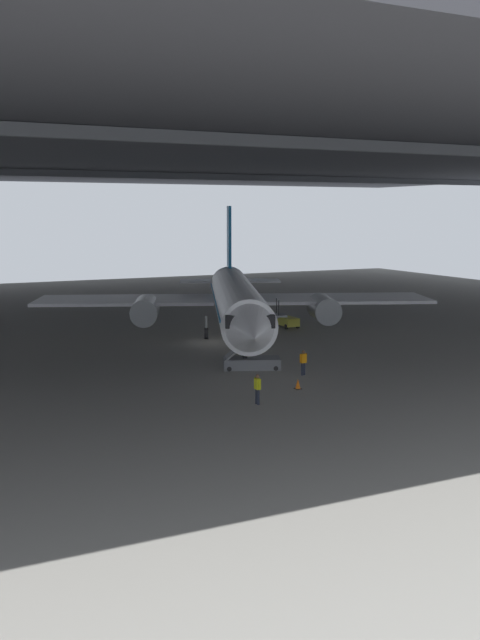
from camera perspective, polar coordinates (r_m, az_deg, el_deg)
The scene contains 8 objects.
ground_plane at distance 54.94m, azimuth -1.28°, elevation -1.79°, with size 110.00×110.00×0.00m, color gray.
hangar_structure at distance 67.00m, azimuth -6.37°, elevation 12.92°, with size 121.00×99.00×15.64m.
airplane_main at distance 54.21m, azimuth -0.29°, elevation 1.56°, with size 31.42×31.51×10.44m.
boarding_stairs at distance 45.65m, azimuth 1.02°, elevation -3.02°, with size 4.22×2.78×4.44m.
crew_worker_near_nose at distance 37.25m, azimuth 1.40°, elevation -5.38°, with size 0.24×0.55×1.60m.
crew_worker_by_stairs at distance 43.92m, azimuth 5.07°, elevation -3.29°, with size 0.54×0.27×1.56m.
traffic_cone_orange at distance 40.66m, azimuth 4.64°, elevation -5.11°, with size 0.36×0.36×0.60m.
baggage_tug at distance 61.96m, azimuth 3.82°, elevation -0.12°, with size 1.30×2.21×0.90m.
Camera 1 is at (-22.14, -49.29, 9.91)m, focal length 40.12 mm.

